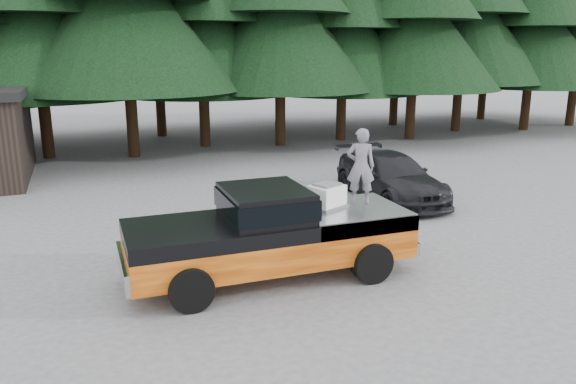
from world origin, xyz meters
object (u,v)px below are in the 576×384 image
object	(u,v)px
pickup_truck	(270,247)
parked_car	(390,177)
man_on_bed	(361,166)
air_compressor	(327,197)

from	to	relation	value
pickup_truck	parked_car	size ratio (longest dim) A/B	1.22
man_on_bed	air_compressor	bearing A→B (deg)	26.66
air_compressor	man_on_bed	xyz separation A→B (m)	(0.82, 0.04, 0.60)
pickup_truck	parked_car	distance (m)	7.21
air_compressor	parked_car	bearing A→B (deg)	21.54
pickup_truck	air_compressor	size ratio (longest dim) A/B	8.83
pickup_truck	man_on_bed	distance (m)	2.64
air_compressor	man_on_bed	bearing A→B (deg)	-21.76
pickup_truck	air_compressor	bearing A→B (deg)	7.48
air_compressor	pickup_truck	bearing A→B (deg)	162.65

